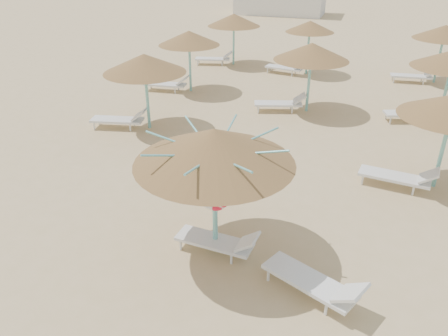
% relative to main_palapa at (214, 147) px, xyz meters
% --- Properties ---
extents(ground, '(120.00, 120.00, 0.00)m').
position_rel_main_palapa_xyz_m(ground, '(0.04, 0.35, -2.55)').
color(ground, tan).
rests_on(ground, ground).
extents(main_palapa, '(3.28, 3.28, 2.94)m').
position_rel_main_palapa_xyz_m(main_palapa, '(0.00, 0.00, 0.00)').
color(main_palapa, '#70C3C0').
rests_on(main_palapa, ground).
extents(lounger_main_a, '(1.89, 0.70, 0.67)m').
position_rel_main_palapa_xyz_m(lounger_main_a, '(0.12, -0.07, -2.23)').
color(lounger_main_a, silver).
rests_on(lounger_main_a, ground).
extents(lounger_main_b, '(2.10, 1.40, 0.74)m').
position_rel_main_palapa_xyz_m(lounger_main_b, '(2.30, -0.76, -2.20)').
color(lounger_main_b, silver).
rests_on(lounger_main_b, ground).
extents(palapa_field, '(19.66, 14.04, 2.72)m').
position_rel_main_palapa_xyz_m(palapa_field, '(1.16, 10.29, -0.22)').
color(palapa_field, '#70C3C0').
rests_on(palapa_field, ground).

